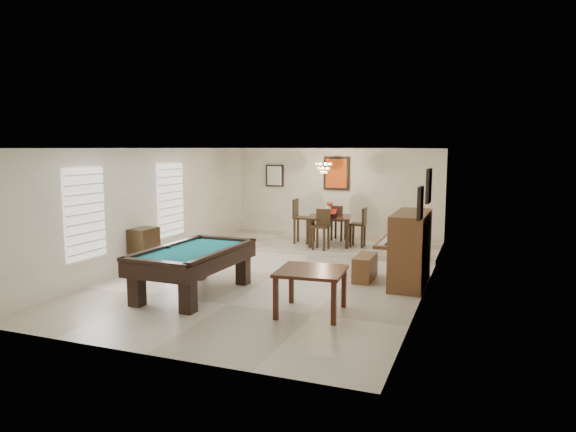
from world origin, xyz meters
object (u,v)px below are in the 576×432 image
Objects in this scene: piano_bench at (365,268)px; dining_chair_east at (358,227)px; dining_chair_south at (321,230)px; dining_chair_north at (339,223)px; upright_piano at (402,248)px; pool_table at (194,272)px; apothecary_chest at (144,250)px; chandelier at (324,164)px; flower_vase at (330,207)px; dining_table at (330,228)px; square_table at (311,291)px; dining_chair_west at (303,221)px.

dining_chair_east reaches higher than piano_bench.
dining_chair_north is at bearing 92.33° from dining_chair_south.
upright_piano is 1.75× the size of dining_chair_north.
apothecary_chest reaches higher than pool_table.
apothecary_chest is at bearing -125.21° from chandelier.
dining_chair_north is at bearing -136.29° from dining_chair_east.
apothecary_chest is 5.39m from dining_chair_north.
piano_bench is 0.96× the size of apothecary_chest.
dining_chair_south is at bearing -91.73° from flower_vase.
pool_table is at bearing -102.97° from flower_vase.
dining_chair_south is at bearing -76.20° from chandelier.
dining_chair_north reaches higher than dining_table.
dining_chair_east is at bearing 2.23° from dining_table.
dining_chair_north is 0.96× the size of dining_chair_east.
dining_chair_south and dining_chair_east have the same top height.
flower_vase is 0.26× the size of dining_chair_east.
flower_vase is at bearing 0.00° from dining_table.
square_table is 1.71× the size of chandelier.
square_table is 0.98× the size of dining_table.
upright_piano is at bearing -50.90° from dining_table.
apothecary_chest is at bearing 150.25° from pool_table.
piano_bench is 2.59m from dining_chair_south.
flower_vase is 0.43× the size of chandelier.
apothecary_chest is 3.58× the size of flower_vase.
dining_chair_east is at bearing 70.70° from pool_table.
dining_chair_east reaches higher than pool_table.
flower_vase is at bearing -94.96° from dining_chair_west.
flower_vase is 0.92m from dining_chair_north.
pool_table is 4.96m from dining_table.
upright_piano is 4.09m from dining_chair_west.
apothecary_chest is 4.80m from flower_vase.
flower_vase reaches higher than apothecary_chest.
pool_table is at bearing -148.53° from upright_piano.
chandelier reaches higher than dining_chair_south.
upright_piano is 2.79× the size of chandelier.
dining_chair_south reaches higher than dining_table.
piano_bench is at bearing -48.24° from dining_chair_south.
pool_table is 2.60× the size of apothecary_chest.
flower_vase is at bearing 78.52° from pool_table.
apothecary_chest is at bearing 143.68° from dining_chair_west.
piano_bench is 0.84× the size of dining_table.
dining_chair_south is at bearing 95.09° from dining_chair_north.
flower_vase is 0.85m from dining_chair_west.
dining_table is 0.90× the size of dining_chair_west.
square_table is 1.16× the size of piano_bench.
flower_vase is (-2.25, 2.77, 0.42)m from upright_piano.
square_table is 2.41m from piano_bench.
square_table reaches higher than piano_bench.
dining_chair_south reaches higher than pool_table.
flower_vase is at bearing 50.41° from apothecary_chest.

